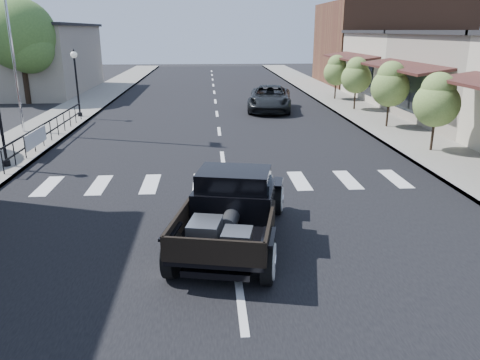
{
  "coord_description": "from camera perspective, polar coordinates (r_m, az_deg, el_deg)",
  "views": [
    {
      "loc": [
        -0.52,
        -10.3,
        4.69
      ],
      "look_at": [
        0.27,
        1.17,
        1.0
      ],
      "focal_mm": 35.0,
      "sensor_mm": 36.0,
      "label": 1
    }
  ],
  "objects": [
    {
      "name": "ground",
      "position": [
        11.33,
        -0.95,
        -6.67
      ],
      "size": [
        120.0,
        120.0,
        0.0
      ],
      "primitive_type": "plane",
      "color": "black",
      "rests_on": "ground"
    },
    {
      "name": "road",
      "position": [
        25.73,
        -2.73,
        7.29
      ],
      "size": [
        14.0,
        80.0,
        0.02
      ],
      "primitive_type": "cube",
      "color": "black",
      "rests_on": "ground"
    },
    {
      "name": "road_markings",
      "position": [
        20.84,
        -2.41,
        4.77
      ],
      "size": [
        12.0,
        60.0,
        0.06
      ],
      "primitive_type": null,
      "color": "silver",
      "rests_on": "ground"
    },
    {
      "name": "sidewalk_left",
      "position": [
        26.92,
        -21.26,
        6.72
      ],
      "size": [
        3.0,
        80.0,
        0.15
      ],
      "primitive_type": "cube",
      "color": "gray",
      "rests_on": "ground"
    },
    {
      "name": "sidewalk_right",
      "position": [
        27.25,
        15.59,
        7.39
      ],
      "size": [
        3.0,
        80.0,
        0.15
      ],
      "primitive_type": "cube",
      "color": "gray",
      "rests_on": "ground"
    },
    {
      "name": "low_building_left",
      "position": [
        41.0,
        -25.31,
        13.09
      ],
      "size": [
        10.0,
        12.0,
        5.0
      ],
      "primitive_type": "cube",
      "color": "#A39988",
      "rests_on": "ground"
    },
    {
      "name": "storefront_far",
      "position": [
        35.92,
        22.25,
        12.62
      ],
      "size": [
        10.0,
        9.0,
        4.5
      ],
      "primitive_type": "cube",
      "color": "beige",
      "rests_on": "ground"
    },
    {
      "name": "far_building_right",
      "position": [
        45.25,
        17.46,
        15.51
      ],
      "size": [
        11.0,
        10.0,
        7.0
      ],
      "primitive_type": "cube",
      "color": "brown",
      "rests_on": "ground"
    },
    {
      "name": "railing",
      "position": [
        21.78,
        -22.11,
        5.79
      ],
      "size": [
        0.08,
        10.0,
        1.0
      ],
      "primitive_type": null,
      "color": "black",
      "rests_on": "sidewalk_left"
    },
    {
      "name": "banner",
      "position": [
        19.94,
        -23.52,
        4.03
      ],
      "size": [
        0.04,
        2.2,
        0.6
      ],
      "primitive_type": null,
      "color": "silver",
      "rests_on": "sidewalk_left"
    },
    {
      "name": "lamp_post_c",
      "position": [
        27.37,
        -19.27,
        11.08
      ],
      "size": [
        0.36,
        0.36,
        3.6
      ],
      "primitive_type": null,
      "color": "black",
      "rests_on": "sidewalk_left"
    },
    {
      "name": "flagpole",
      "position": [
        23.96,
        -26.71,
        18.91
      ],
      "size": [
        0.12,
        0.12,
        11.49
      ],
      "primitive_type": "cylinder",
      "color": "silver",
      "rests_on": "sidewalk_left"
    },
    {
      "name": "big_tree_far",
      "position": [
        34.47,
        -25.05,
        13.98
      ],
      "size": [
        4.57,
        4.57,
        6.72
      ],
      "primitive_type": null,
      "color": "#42672C",
      "rests_on": "ground"
    },
    {
      "name": "small_tree_b",
      "position": [
        19.85,
        22.71,
        7.51
      ],
      "size": [
        1.75,
        1.75,
        2.92
      ],
      "primitive_type": null,
      "color": "olive",
      "rests_on": "sidewalk_right"
    },
    {
      "name": "small_tree_c",
      "position": [
        24.21,
        17.74,
        9.79
      ],
      "size": [
        1.82,
        1.82,
        3.04
      ],
      "primitive_type": null,
      "color": "olive",
      "rests_on": "sidewalk_right"
    },
    {
      "name": "small_tree_d",
      "position": [
        29.22,
        13.94,
        11.26
      ],
      "size": [
        1.77,
        1.77,
        2.95
      ],
      "primitive_type": null,
      "color": "olive",
      "rests_on": "sidewalk_right"
    },
    {
      "name": "small_tree_e",
      "position": [
        33.48,
        11.62,
        12.1
      ],
      "size": [
        1.71,
        1.71,
        2.85
      ],
      "primitive_type": null,
      "color": "olive",
      "rests_on": "sidewalk_right"
    },
    {
      "name": "hotrod_pickup",
      "position": [
        10.6,
        -0.91,
        -3.38
      ],
      "size": [
        3.29,
        5.33,
        1.72
      ],
      "primitive_type": null,
      "rotation": [
        0.0,
        0.0,
        -0.21
      ],
      "color": "black",
      "rests_on": "ground"
    },
    {
      "name": "second_car",
      "position": [
        28.79,
        3.66,
        9.88
      ],
      "size": [
        3.25,
        5.68,
        1.49
      ],
      "primitive_type": "imported",
      "rotation": [
        0.0,
        0.0,
        -0.15
      ],
      "color": "black",
      "rests_on": "ground"
    }
  ]
}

